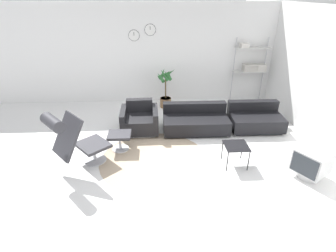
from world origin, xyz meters
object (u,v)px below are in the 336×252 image
ottoman (120,138)px  shelf_unit (252,63)px  couch_second (255,119)px  potted_plant (166,90)px  couch_low (195,121)px  armchair_red (140,121)px  lounge_chair (72,136)px  crt_television (312,163)px  side_table (236,147)px

ottoman → shelf_unit: bearing=35.8°
couch_second → potted_plant: size_ratio=1.08×
couch_low → potted_plant: 1.65m
armchair_red → shelf_unit: size_ratio=0.47×
potted_plant → lounge_chair: bearing=-121.9°
shelf_unit → potted_plant: bearing=-172.5°
ottoman → crt_television: (3.52, -1.15, 0.03)m
lounge_chair → ottoman: lounge_chair is taller
ottoman → shelf_unit: 4.54m
armchair_red → crt_television: 3.69m
side_table → shelf_unit: 3.63m
potted_plant → couch_low: bearing=-66.6°
armchair_red → side_table: 2.41m
armchair_red → side_table: armchair_red is taller
armchair_red → potted_plant: bearing=-116.2°
lounge_chair → couch_second: lounge_chair is taller
ottoman → crt_television: bearing=-18.1°
couch_second → shelf_unit: 2.07m
armchair_red → couch_second: 2.81m
ottoman → shelf_unit: (3.61, 2.60, 0.89)m
ottoman → potted_plant: (1.08, 2.27, 0.24)m
couch_second → shelf_unit: bearing=-101.9°
potted_plant → shelf_unit: size_ratio=0.61×
armchair_red → crt_television: bearing=147.0°
crt_television → ottoman: bearing=40.3°
couch_low → crt_television: 2.63m
lounge_chair → armchair_red: 1.89m
ottoman → couch_second: bearing=14.1°
couch_low → potted_plant: (-0.65, 1.49, 0.29)m
lounge_chair → crt_television: bearing=42.1°
ottoman → potted_plant: bearing=64.6°
lounge_chair → ottoman: 1.07m
couch_second → potted_plant: bearing=-33.7°
lounge_chair → side_table: bearing=48.0°
armchair_red → shelf_unit: 3.79m
shelf_unit → armchair_red: bearing=-150.9°
armchair_red → potted_plant: (0.69, 1.46, 0.24)m
side_table → potted_plant: 3.20m
side_table → potted_plant: potted_plant is taller
crt_television → potted_plant: bearing=3.9°
lounge_chair → armchair_red: (1.13, 1.46, -0.43)m
crt_television → shelf_unit: shelf_unit is taller
couch_low → shelf_unit: (1.88, 1.82, 0.93)m
couch_second → shelf_unit: shelf_unit is taller
lounge_chair → potted_plant: bearing=106.8°
couch_second → side_table: bearing=59.2°
ottoman → couch_low: couch_low is taller
shelf_unit → couch_low: bearing=-135.9°
side_table → ottoman: bearing=163.2°
couch_low → couch_second: same height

